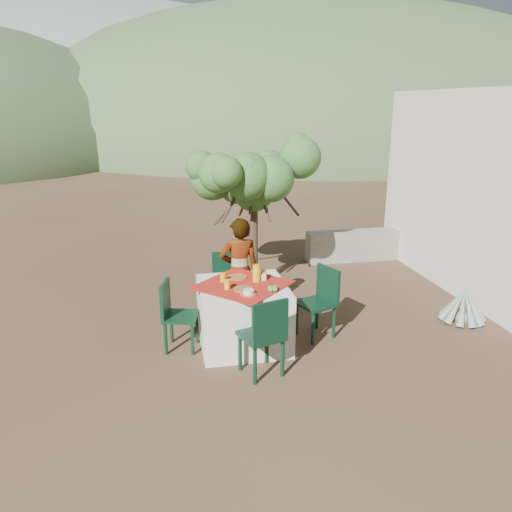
{
  "coord_description": "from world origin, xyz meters",
  "views": [
    {
      "loc": [
        -0.3,
        -4.96,
        2.79
      ],
      "look_at": [
        0.84,
        0.85,
        0.98
      ],
      "focal_mm": 35.0,
      "sensor_mm": 36.0,
      "label": 1
    }
  ],
  "objects_px": {
    "chair_right": "(321,299)",
    "person": "(239,271)",
    "shrub_tree": "(257,184)",
    "agave": "(463,306)",
    "chair_left": "(175,312)",
    "juice_pitcher": "(257,273)",
    "table": "(243,314)",
    "chair_far": "(227,280)",
    "chair_near": "(265,334)"
  },
  "relations": [
    {
      "from": "shrub_tree",
      "to": "agave",
      "type": "height_order",
      "value": "shrub_tree"
    },
    {
      "from": "shrub_tree",
      "to": "agave",
      "type": "relative_size",
      "value": 3.18
    },
    {
      "from": "chair_right",
      "to": "juice_pitcher",
      "type": "relative_size",
      "value": 4.3
    },
    {
      "from": "table",
      "to": "agave",
      "type": "height_order",
      "value": "table"
    },
    {
      "from": "chair_right",
      "to": "shrub_tree",
      "type": "height_order",
      "value": "shrub_tree"
    },
    {
      "from": "chair_right",
      "to": "chair_far",
      "type": "bearing_deg",
      "value": -154.61
    },
    {
      "from": "chair_near",
      "to": "chair_left",
      "type": "xyz_separation_m",
      "value": [
        -0.9,
        0.83,
        -0.03
      ]
    },
    {
      "from": "chair_near",
      "to": "person",
      "type": "relative_size",
      "value": 0.63
    },
    {
      "from": "chair_far",
      "to": "chair_left",
      "type": "relative_size",
      "value": 1.0
    },
    {
      "from": "chair_left",
      "to": "chair_right",
      "type": "xyz_separation_m",
      "value": [
        1.79,
        0.02,
        0.03
      ]
    },
    {
      "from": "chair_right",
      "to": "juice_pitcher",
      "type": "distance_m",
      "value": 0.89
    },
    {
      "from": "juice_pitcher",
      "to": "chair_far",
      "type": "bearing_deg",
      "value": 103.62
    },
    {
      "from": "chair_left",
      "to": "agave",
      "type": "relative_size",
      "value": 1.28
    },
    {
      "from": "chair_far",
      "to": "juice_pitcher",
      "type": "distance_m",
      "value": 1.06
    },
    {
      "from": "chair_right",
      "to": "person",
      "type": "bearing_deg",
      "value": -144.86
    },
    {
      "from": "agave",
      "to": "juice_pitcher",
      "type": "height_order",
      "value": "juice_pitcher"
    },
    {
      "from": "person",
      "to": "juice_pitcher",
      "type": "distance_m",
      "value": 0.62
    },
    {
      "from": "chair_near",
      "to": "chair_far",
      "type": "bearing_deg",
      "value": -103.34
    },
    {
      "from": "shrub_tree",
      "to": "juice_pitcher",
      "type": "bearing_deg",
      "value": -101.32
    },
    {
      "from": "shrub_tree",
      "to": "juice_pitcher",
      "type": "xyz_separation_m",
      "value": [
        -0.37,
        -1.84,
        -0.76
      ]
    },
    {
      "from": "chair_right",
      "to": "person",
      "type": "distance_m",
      "value": 1.12
    },
    {
      "from": "shrub_tree",
      "to": "agave",
      "type": "xyz_separation_m",
      "value": [
        2.43,
        -1.84,
        -1.41
      ]
    },
    {
      "from": "person",
      "to": "agave",
      "type": "xyz_separation_m",
      "value": [
        2.91,
        -0.58,
        -0.49
      ]
    },
    {
      "from": "chair_far",
      "to": "juice_pitcher",
      "type": "relative_size",
      "value": 4.09
    },
    {
      "from": "chair_far",
      "to": "juice_pitcher",
      "type": "height_order",
      "value": "juice_pitcher"
    },
    {
      "from": "chair_left",
      "to": "chair_far",
      "type": "bearing_deg",
      "value": -22.99
    },
    {
      "from": "agave",
      "to": "juice_pitcher",
      "type": "relative_size",
      "value": 3.17
    },
    {
      "from": "chair_left",
      "to": "person",
      "type": "bearing_deg",
      "value": -40.11
    },
    {
      "from": "person",
      "to": "juice_pitcher",
      "type": "bearing_deg",
      "value": 101.11
    },
    {
      "from": "chair_far",
      "to": "shrub_tree",
      "type": "bearing_deg",
      "value": 59.35
    },
    {
      "from": "table",
      "to": "chair_left",
      "type": "xyz_separation_m",
      "value": [
        -0.8,
        0.03,
        0.08
      ]
    },
    {
      "from": "chair_near",
      "to": "agave",
      "type": "relative_size",
      "value": 1.38
    },
    {
      "from": "table",
      "to": "person",
      "type": "relative_size",
      "value": 0.92
    },
    {
      "from": "person",
      "to": "juice_pitcher",
      "type": "height_order",
      "value": "person"
    },
    {
      "from": "chair_left",
      "to": "juice_pitcher",
      "type": "distance_m",
      "value": 1.06
    },
    {
      "from": "chair_right",
      "to": "juice_pitcher",
      "type": "height_order",
      "value": "juice_pitcher"
    },
    {
      "from": "chair_far",
      "to": "agave",
      "type": "relative_size",
      "value": 1.29
    },
    {
      "from": "chair_right",
      "to": "person",
      "type": "relative_size",
      "value": 0.62
    },
    {
      "from": "agave",
      "to": "juice_pitcher",
      "type": "bearing_deg",
      "value": -179.97
    },
    {
      "from": "person",
      "to": "chair_right",
      "type": "bearing_deg",
      "value": 146.67
    },
    {
      "from": "chair_far",
      "to": "shrub_tree",
      "type": "distance_m",
      "value": 1.58
    },
    {
      "from": "chair_near",
      "to": "chair_left",
      "type": "relative_size",
      "value": 1.07
    },
    {
      "from": "table",
      "to": "chair_far",
      "type": "distance_m",
      "value": 1.03
    },
    {
      "from": "table",
      "to": "chair_left",
      "type": "distance_m",
      "value": 0.81
    },
    {
      "from": "agave",
      "to": "chair_left",
      "type": "bearing_deg",
      "value": -179.32
    },
    {
      "from": "chair_near",
      "to": "shrub_tree",
      "type": "distance_m",
      "value": 2.97
    },
    {
      "from": "chair_near",
      "to": "person",
      "type": "height_order",
      "value": "person"
    },
    {
      "from": "juice_pitcher",
      "to": "chair_near",
      "type": "bearing_deg",
      "value": -95.49
    },
    {
      "from": "person",
      "to": "shrub_tree",
      "type": "xyz_separation_m",
      "value": [
        0.48,
        1.26,
        0.92
      ]
    },
    {
      "from": "table",
      "to": "chair_near",
      "type": "bearing_deg",
      "value": -83.15
    }
  ]
}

